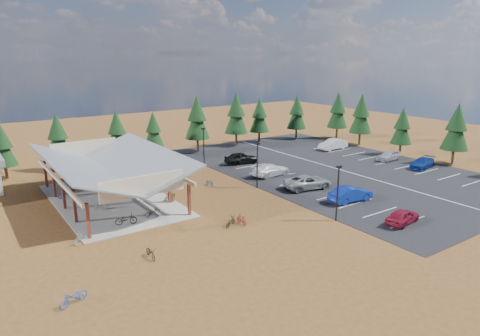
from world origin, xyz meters
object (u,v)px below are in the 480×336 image
at_px(bike_4, 152,212).
at_px(bike_9, 80,238).
at_px(lamp_post_1, 257,162).
at_px(trash_bin_1, 176,185).
at_px(lamp_post_0, 338,189).
at_px(bike_0, 126,219).
at_px(bike_pavilion, 109,165).
at_px(car_2, 308,182).
at_px(bike_15, 164,187).
at_px(lamp_post_2, 204,144).
at_px(bike_11, 241,220).
at_px(bike_2, 66,193).
at_px(car_1, 351,194).
at_px(bike_12, 230,222).
at_px(bike_14, 210,182).
at_px(trash_bin_0, 171,198).
at_px(bike_10, 74,297).
at_px(bike_5, 148,192).
at_px(car_8, 389,155).
at_px(bike_1, 101,205).
at_px(bike_16, 170,196).
at_px(bike_3, 76,180).
at_px(car_4, 241,158).
at_px(car_9, 333,144).
at_px(car_0, 402,216).
at_px(car_3, 271,170).
at_px(bike_7, 119,174).
at_px(bike_6, 115,188).
at_px(car_7, 422,163).

relative_size(bike_4, bike_9, 1.05).
height_order(lamp_post_1, trash_bin_1, lamp_post_1).
relative_size(lamp_post_0, bike_0, 2.73).
bearing_deg(bike_pavilion, car_2, -23.82).
height_order(lamp_post_0, bike_15, lamp_post_0).
xyz_separation_m(bike_pavilion, bike_4, (1.62, -6.72, -3.30)).
height_order(lamp_post_2, bike_11, lamp_post_2).
bearing_deg(bike_2, lamp_post_2, -87.71).
height_order(bike_4, car_1, car_1).
relative_size(bike_12, bike_14, 1.06).
relative_size(trash_bin_1, car_1, 0.19).
bearing_deg(trash_bin_0, bike_10, -133.73).
height_order(bike_2, bike_12, bike_2).
relative_size(trash_bin_1, bike_14, 0.58).
relative_size(trash_bin_0, bike_5, 0.59).
height_order(lamp_post_1, bike_9, lamp_post_1).
relative_size(lamp_post_0, bike_5, 3.35).
height_order(bike_2, car_8, car_8).
xyz_separation_m(bike_1, bike_16, (6.78, -0.99, -0.15)).
bearing_deg(bike_4, car_2, -108.77).
relative_size(car_1, car_2, 0.89).
height_order(lamp_post_0, bike_2, lamp_post_0).
xyz_separation_m(bike_0, bike_16, (6.15, 4.06, -0.20)).
relative_size(bike_3, bike_12, 1.11).
distance_m(bike_pavilion, car_4, 20.49).
bearing_deg(lamp_post_2, bike_1, -151.03).
distance_m(bike_5, bike_11, 12.35).
bearing_deg(trash_bin_1, lamp_post_0, -64.79).
height_order(lamp_post_0, car_8, lamp_post_0).
bearing_deg(car_9, trash_bin_1, -81.08).
height_order(trash_bin_0, bike_1, bike_1).
distance_m(lamp_post_0, car_0, 6.21).
distance_m(trash_bin_0, car_3, 14.49).
xyz_separation_m(car_3, car_8, (18.76, -3.24, -0.02)).
relative_size(bike_5, bike_11, 1.04).
bearing_deg(bike_2, trash_bin_1, -117.32).
height_order(bike_0, bike_7, bike_0).
bearing_deg(bike_10, car_1, 74.59).
bearing_deg(car_1, bike_16, 57.93).
xyz_separation_m(bike_3, car_9, (38.33, -3.25, 0.22)).
bearing_deg(bike_16, bike_11, -7.80).
bearing_deg(lamp_post_0, bike_6, 126.22).
bearing_deg(car_3, car_7, -115.34).
relative_size(trash_bin_1, bike_7, 0.57).
height_order(bike_3, bike_11, bike_3).
relative_size(car_3, car_4, 1.10).
distance_m(trash_bin_0, bike_9, 11.41).
bearing_deg(bike_9, car_4, -105.31).
distance_m(car_8, car_9, 9.63).
xyz_separation_m(bike_7, bike_9, (-8.88, -16.08, -0.11)).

